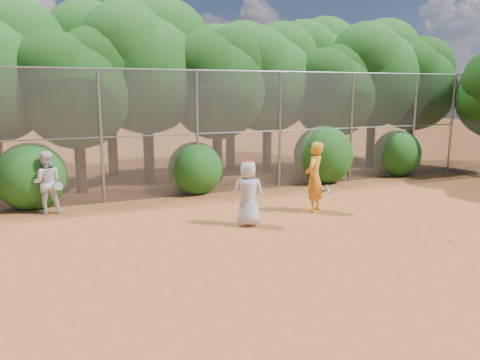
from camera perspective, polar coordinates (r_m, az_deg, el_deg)
name	(u,v)px	position (r m, az deg, el deg)	size (l,w,h in m)	color
ground	(325,245)	(10.67, 10.37, -7.76)	(80.00, 80.00, 0.00)	#985122
fence_back	(223,131)	(15.47, -2.10, 5.97)	(20.05, 0.09, 4.03)	gray
tree_2	(77,84)	(16.27, -19.26, 11.02)	(3.99, 3.47, 5.47)	black
tree_3	(147,61)	(17.66, -11.29, 13.99)	(4.89, 4.26, 6.70)	black
tree_4	(218,80)	(17.75, -2.72, 12.11)	(4.19, 3.64, 5.73)	black
tree_5	(269,73)	(19.50, 3.51, 12.84)	(4.51, 3.92, 6.17)	black
tree_6	(334,88)	(19.88, 11.37, 10.94)	(3.86, 3.36, 5.29)	black
tree_7	(375,69)	(21.89, 16.11, 12.84)	(4.77, 4.14, 6.53)	black
tree_8	(414,80)	(22.95, 20.48, 11.31)	(4.25, 3.70, 5.82)	black
tree_10	(109,58)	(19.66, -15.62, 14.15)	(5.15, 4.48, 7.06)	black
tree_11	(231,72)	(20.55, -1.10, 13.08)	(4.64, 4.03, 6.35)	black
tree_12	(314,66)	(23.15, 9.00, 13.57)	(5.02, 4.37, 6.88)	black
bush_0	(31,173)	(14.89, -24.15, 0.74)	(2.00, 2.00, 2.00)	#164F13
bush_1	(195,166)	(15.61, -5.49, 1.70)	(1.80, 1.80, 1.80)	#164F13
bush_2	(323,152)	(17.73, 10.11, 3.34)	(2.20, 2.20, 2.20)	#164F13
bush_3	(397,152)	(19.87, 18.59, 3.30)	(1.90, 1.90, 1.90)	#164F13
player_yellow	(314,177)	(13.23, 9.04, 0.34)	(0.94, 0.81, 1.98)	orange
player_teen	(248,193)	(11.74, 1.01, -1.61)	(0.92, 0.72, 1.69)	silver
player_white	(46,182)	(14.02, -22.54, -0.26)	(0.89, 0.72, 1.74)	silver
ball_0	(336,211)	(13.48, 11.64, -3.70)	(0.07, 0.07, 0.07)	yellow
ball_1	(377,211)	(13.75, 16.39, -3.64)	(0.07, 0.07, 0.07)	yellow
ball_2	(451,240)	(11.72, 24.36, -6.70)	(0.07, 0.07, 0.07)	yellow
ball_3	(385,218)	(13.04, 17.25, -4.47)	(0.07, 0.07, 0.07)	yellow
ball_4	(274,233)	(11.24, 4.22, -6.44)	(0.07, 0.07, 0.07)	yellow
ball_5	(318,195)	(15.34, 9.51, -1.85)	(0.07, 0.07, 0.07)	yellow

